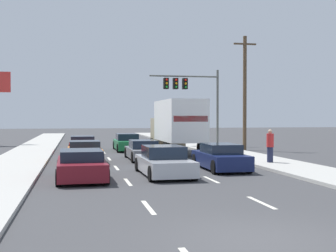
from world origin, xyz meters
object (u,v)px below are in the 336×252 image
(car_orange, at_px, (85,152))
(car_navy, at_px, (220,158))
(car_silver, at_px, (164,162))
(utility_pole_mid, at_px, (245,92))
(car_maroon, at_px, (81,165))
(car_gray, at_px, (143,151))
(car_green, at_px, (127,143))
(traffic_signal_mast, at_px, (187,89))
(box_truck, at_px, (177,124))
(car_red, at_px, (82,145))
(pedestrian_near_corner, at_px, (270,146))

(car_orange, distance_m, car_navy, 7.90)
(car_silver, xyz_separation_m, utility_pole_mid, (8.98, 13.36, 3.94))
(car_maroon, distance_m, car_gray, 8.62)
(car_green, distance_m, traffic_signal_mast, 8.15)
(car_navy, height_order, traffic_signal_mast, traffic_signal_mast)
(box_truck, height_order, car_navy, box_truck)
(traffic_signal_mast, bearing_deg, car_red, -152.23)
(car_green, distance_m, utility_pole_mid, 9.84)
(car_red, height_order, car_silver, car_silver)
(car_orange, bearing_deg, car_navy, -36.00)
(car_maroon, xyz_separation_m, utility_pole_mid, (12.53, 13.86, 3.94))
(box_truck, bearing_deg, car_green, 127.88)
(box_truck, bearing_deg, car_silver, -105.71)
(car_red, relative_size, car_navy, 0.89)
(car_silver, bearing_deg, car_maroon, -172.03)
(box_truck, bearing_deg, car_orange, -143.48)
(car_orange, relative_size, utility_pole_mid, 0.46)
(car_green, bearing_deg, car_maroon, -103.33)
(car_maroon, bearing_deg, car_orange, 87.67)
(car_maroon, height_order, car_silver, car_silver)
(car_navy, bearing_deg, car_maroon, -162.48)
(box_truck, relative_size, car_navy, 1.70)
(car_orange, bearing_deg, car_green, 68.63)
(car_red, bearing_deg, pedestrian_near_corner, -48.33)
(car_silver, xyz_separation_m, box_truck, (3.08, 10.96, 1.52))
(car_orange, distance_m, box_truck, 8.06)
(car_orange, xyz_separation_m, car_green, (3.35, 8.57, 0.01))
(car_red, height_order, car_green, car_green)
(car_orange, bearing_deg, box_truck, 36.52)
(car_orange, relative_size, pedestrian_near_corner, 2.31)
(box_truck, xyz_separation_m, utility_pole_mid, (5.90, 2.40, 2.42))
(car_green, bearing_deg, car_navy, -77.07)
(car_maroon, xyz_separation_m, pedestrian_near_corner, (9.93, 3.57, 0.44))
(car_orange, relative_size, box_truck, 0.52)
(car_orange, height_order, car_green, car_green)
(box_truck, bearing_deg, traffic_signal_mast, 71.02)
(traffic_signal_mast, height_order, utility_pole_mid, utility_pole_mid)
(car_red, xyz_separation_m, traffic_signal_mast, (9.01, 4.75, 4.45))
(car_silver, relative_size, car_navy, 1.02)
(car_red, bearing_deg, car_silver, -76.74)
(car_silver, distance_m, traffic_signal_mast, 20.02)
(car_navy, height_order, pedestrian_near_corner, pedestrian_near_corner)
(car_red, bearing_deg, car_orange, -89.98)
(car_green, bearing_deg, utility_pole_mid, -9.32)
(car_red, xyz_separation_m, car_green, (3.36, 0.90, 0.03))
(car_green, bearing_deg, car_gray, -89.24)
(car_green, distance_m, car_gray, 7.54)
(car_maroon, relative_size, pedestrian_near_corner, 2.67)
(car_navy, distance_m, pedestrian_near_corner, 3.61)
(car_red, relative_size, utility_pole_mid, 0.47)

